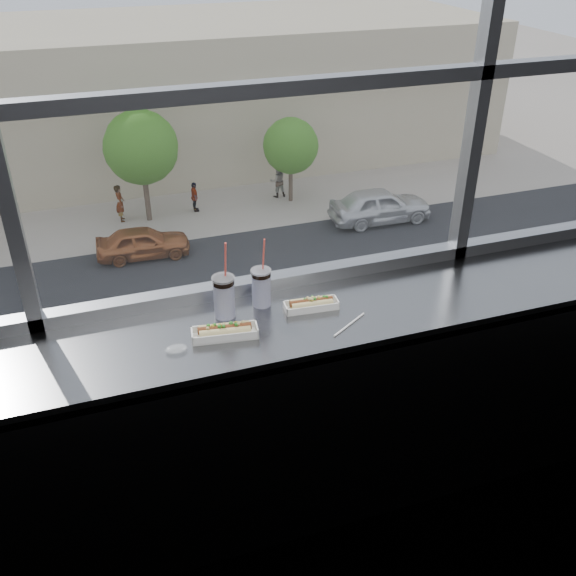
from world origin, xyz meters
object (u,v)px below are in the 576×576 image
object	(u,v)px
hotdog_tray_left	(225,331)
soda_cup_right	(261,286)
pedestrian_c	(194,194)
tree_right	(291,146)
loose_straw	(349,324)
car_far_c	(381,200)
pedestrian_d	(278,178)
hotdog_tray_right	(311,304)
pedestrian_b	(120,200)
car_far_b	(142,238)
car_near_d	(311,306)
soda_cup_left	(224,295)
car_near_e	(466,279)
car_near_c	(75,351)
wrapper	(176,349)
tree_center	(141,148)

from	to	relation	value
hotdog_tray_left	soda_cup_right	distance (m)	0.29
pedestrian_c	tree_right	bearing A→B (deg)	-93.34
loose_straw	car_far_c	world-z (taller)	loose_straw
pedestrian_d	hotdog_tray_right	bearing A→B (deg)	72.27
pedestrian_b	pedestrian_d	world-z (taller)	pedestrian_b
car_far_b	tree_right	xyz separation A→B (m)	(8.39, 4.00, 2.08)
hotdog_tray_left	pedestrian_d	world-z (taller)	hotdog_tray_left
soda_cup_right	car_far_b	size ratio (longest dim) A/B	0.06
car_near_d	car_far_c	size ratio (longest dim) A/B	0.93
car_far_b	pedestrian_c	xyz separation A→B (m)	(3.25, 4.30, -0.02)
hotdog_tray_right	soda_cup_left	bearing A→B (deg)	174.51
soda_cup_right	car_near_e	distance (m)	23.59
pedestrian_b	car_far_b	bearing A→B (deg)	-173.38
tree_right	hotdog_tray_right	bearing A→B (deg)	-109.05
hotdog_tray_left	car_near_c	size ratio (longest dim) A/B	0.05
car_near_e	pedestrian_d	distance (m)	13.28
pedestrian_c	car_near_c	bearing A→B (deg)	151.96
car_far_b	pedestrian_b	xyz separation A→B (m)	(-0.50, 4.34, 0.18)
hotdog_tray_right	pedestrian_c	world-z (taller)	hotdog_tray_right
pedestrian_b	tree_right	world-z (taller)	tree_right
wrapper	pedestrian_b	size ratio (longest dim) A/B	0.04
soda_cup_right	tree_center	xyz separation A→B (m)	(2.36, 28.13, -8.40)
car_far_b	tree_center	distance (m)	4.95
hotdog_tray_left	tree_right	bearing A→B (deg)	78.50
hotdog_tray_left	pedestrian_d	distance (m)	32.58
pedestrian_b	tree_right	size ratio (longest dim) A/B	0.50
car_near_c	hotdog_tray_right	bearing A→B (deg)	-174.33
hotdog_tray_left	car_near_c	distance (m)	19.76
pedestrian_d	car_near_e	bearing A→B (deg)	105.94
car_near_c	car_far_c	size ratio (longest dim) A/B	0.90
hotdog_tray_right	car_far_b	size ratio (longest dim) A/B	0.04
pedestrian_c	car_far_c	bearing A→B (deg)	-116.90
car_far_c	tree_right	bearing A→B (deg)	41.78
car_near_e	tree_center	world-z (taller)	tree_center
soda_cup_left	tree_center	xyz separation A→B (m)	(2.53, 28.17, -8.40)
hotdog_tray_right	pedestrian_c	distance (m)	30.98
soda_cup_right	tree_center	world-z (taller)	soda_cup_right
soda_cup_right	car_near_d	world-z (taller)	soda_cup_right
car_near_d	car_far_c	world-z (taller)	car_far_c
car_near_c	pedestrian_b	world-z (taller)	pedestrian_b
pedestrian_b	tree_center	size ratio (longest dim) A/B	0.41
car_far_c	car_near_d	bearing A→B (deg)	141.99
pedestrian_c	tree_center	xyz separation A→B (m)	(-2.44, -0.30, 2.82)
soda_cup_right	pedestrian_c	xyz separation A→B (m)	(4.80, 28.43, -11.21)
car_far_c	hotdog_tray_left	bearing A→B (deg)	153.01
hotdog_tray_left	wrapper	bearing A→B (deg)	-162.48
hotdog_tray_left	soda_cup_right	size ratio (longest dim) A/B	0.85
hotdog_tray_right	car_far_b	xyz separation A→B (m)	(1.36, 24.24, -11.13)
car_near_c	car_far_c	world-z (taller)	car_far_c
hotdog_tray_left	car_near_d	bearing A→B (deg)	75.72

